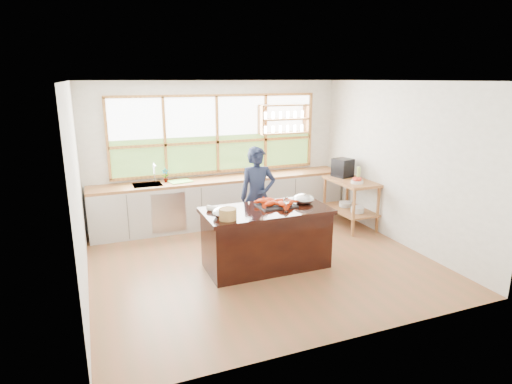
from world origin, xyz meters
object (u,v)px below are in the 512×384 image
cook (258,197)px  island (266,238)px  espresso_machine (343,168)px  wicker_basket (228,214)px

cook → island: bearing=-95.0°
espresso_machine → wicker_basket: size_ratio=1.47×
espresso_machine → island: bearing=-162.3°
cook → espresso_machine: cook is taller
espresso_machine → wicker_basket: (-2.86, -1.66, -0.10)m
island → wicker_basket: 0.89m
cook → wicker_basket: bearing=-118.9°
espresso_machine → wicker_basket: 3.31m
wicker_basket → espresso_machine: bearing=30.2°
cook → espresso_machine: 2.05m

